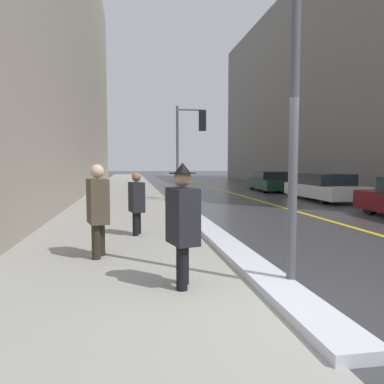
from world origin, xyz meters
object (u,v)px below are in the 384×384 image
at_px(parked_car_white, 324,188).
at_px(pedestrian_in_fedora, 183,220).
at_px(pedestrian_nearside, 137,201).
at_px(fire_hydrant, 189,205).
at_px(parked_car_dark_green, 271,182).
at_px(lamp_post, 295,61).
at_px(traffic_light_near, 192,133).
at_px(pedestrian_with_shoulder_bag, 98,206).

bearing_deg(parked_car_white, pedestrian_in_fedora, 143.99).
bearing_deg(pedestrian_nearside, pedestrian_in_fedora, -6.59).
bearing_deg(fire_hydrant, parked_car_dark_green, 56.26).
height_order(lamp_post, traffic_light_near, lamp_post).
xyz_separation_m(pedestrian_in_fedora, fire_hydrant, (1.18, 6.81, -0.57)).
height_order(pedestrian_with_shoulder_bag, fire_hydrant, pedestrian_with_shoulder_bag).
relative_size(pedestrian_with_shoulder_bag, parked_car_white, 0.36).
bearing_deg(traffic_light_near, pedestrian_with_shoulder_bag, -107.31).
relative_size(lamp_post, parked_car_dark_green, 1.05).
bearing_deg(fire_hydrant, parked_car_white, 30.10).
xyz_separation_m(pedestrian_in_fedora, parked_car_white, (7.97, 10.75, -0.33)).
distance_m(traffic_light_near, pedestrian_with_shoulder_bag, 10.35).
relative_size(lamp_post, fire_hydrant, 7.06).
xyz_separation_m(pedestrian_nearside, parked_car_dark_green, (8.35, 12.95, -0.24)).
distance_m(lamp_post, parked_car_dark_green, 18.32).
height_order(traffic_light_near, pedestrian_nearside, traffic_light_near).
bearing_deg(pedestrian_with_shoulder_bag, pedestrian_in_fedora, 19.71).
bearing_deg(parked_car_dark_green, fire_hydrant, 150.86).
bearing_deg(pedestrian_in_fedora, traffic_light_near, 155.32).
bearing_deg(traffic_light_near, pedestrian_nearside, -107.14).
relative_size(parked_car_dark_green, fire_hydrant, 6.75).
bearing_deg(pedestrian_nearside, traffic_light_near, 146.75).
height_order(lamp_post, pedestrian_nearside, lamp_post).
bearing_deg(pedestrian_nearside, parked_car_white, 114.73).
bearing_deg(pedestrian_nearside, lamp_post, 11.28).
bearing_deg(pedestrian_with_shoulder_bag, lamp_post, 37.81).
bearing_deg(fire_hydrant, traffic_light_near, 79.31).
distance_m(parked_car_white, parked_car_dark_green, 6.01).
bearing_deg(fire_hydrant, pedestrian_nearside, -119.67).
bearing_deg(lamp_post, fire_hydrant, 91.98).
distance_m(pedestrian_with_shoulder_bag, pedestrian_nearside, 2.11).
bearing_deg(fire_hydrant, pedestrian_in_fedora, -99.84).
distance_m(traffic_light_near, parked_car_white, 6.42).
height_order(pedestrian_in_fedora, parked_car_dark_green, pedestrian_in_fedora).
bearing_deg(parked_car_white, fire_hydrant, 120.64).
xyz_separation_m(lamp_post, pedestrian_nearside, (-1.95, 4.05, -2.15)).
relative_size(traffic_light_near, parked_car_dark_green, 0.88).
xyz_separation_m(traffic_light_near, parked_car_white, (5.92, -0.66, -2.41)).
relative_size(pedestrian_in_fedora, pedestrian_nearside, 1.15).
distance_m(lamp_post, pedestrian_with_shoulder_bag, 3.94).
relative_size(pedestrian_nearside, fire_hydrant, 2.08).
bearing_deg(traffic_light_near, parked_car_white, -4.77).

